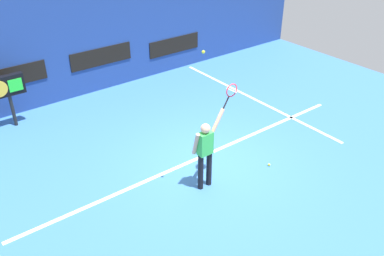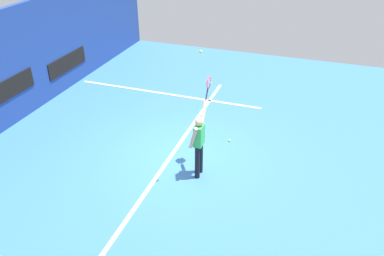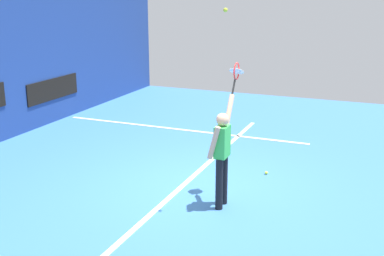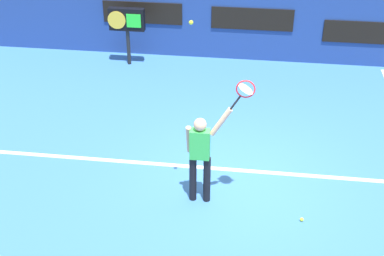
{
  "view_description": "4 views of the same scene",
  "coord_description": "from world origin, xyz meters",
  "views": [
    {
      "loc": [
        -5.61,
        -6.67,
        6.16
      ],
      "look_at": [
        -0.63,
        -0.14,
        1.35
      ],
      "focal_mm": 38.88,
      "sensor_mm": 36.0,
      "label": 1
    },
    {
      "loc": [
        -8.33,
        -3.14,
        6.15
      ],
      "look_at": [
        -0.33,
        -0.35,
        1.17
      ],
      "focal_mm": 36.29,
      "sensor_mm": 36.0,
      "label": 2
    },
    {
      "loc": [
        -8.16,
        -3.19,
        3.67
      ],
      "look_at": [
        -0.42,
        0.0,
        1.3
      ],
      "focal_mm": 45.67,
      "sensor_mm": 36.0,
      "label": 3
    },
    {
      "loc": [
        0.27,
        -8.43,
        6.23
      ],
      "look_at": [
        -0.86,
        -0.03,
        1.13
      ],
      "focal_mm": 51.14,
      "sensor_mm": 36.0,
      "label": 4
    }
  ],
  "objects": [
    {
      "name": "court_sideline",
      "position": [
        3.57,
        2.0,
        0.01
      ],
      "size": [
        0.1,
        7.0,
        0.01
      ],
      "primitive_type": "cube",
      "color": "white",
      "rests_on": "ground_plane"
    },
    {
      "name": "court_baseline",
      "position": [
        0.0,
        0.35,
        0.01
      ],
      "size": [
        10.0,
        0.1,
        0.01
      ],
      "primitive_type": "cube",
      "color": "white",
      "rests_on": "ground_plane"
    },
    {
      "name": "sponsor_banner_starboard",
      "position": [
        3.0,
        5.7,
        0.96
      ],
      "size": [
        2.2,
        0.03,
        0.6
      ],
      "primitive_type": "cube",
      "color": "black"
    },
    {
      "name": "spare_ball",
      "position": [
        1.18,
        -1.0,
        0.03
      ],
      "size": [
        0.07,
        0.07,
        0.07
      ],
      "primitive_type": "sphere",
      "color": "#CCE033",
      "rests_on": "ground_plane"
    },
    {
      "name": "tennis_racket",
      "position": [
        0.06,
        -0.65,
        2.26
      ],
      "size": [
        0.46,
        0.27,
        0.61
      ],
      "color": "black"
    },
    {
      "name": "sponsor_banner_center",
      "position": [
        0.0,
        5.7,
        1.19
      ],
      "size": [
        2.2,
        0.03,
        0.6
      ],
      "primitive_type": "cube",
      "color": "black"
    },
    {
      "name": "tennis_ball",
      "position": [
        -0.78,
        -0.71,
        3.38
      ],
      "size": [
        0.07,
        0.07,
        0.07
      ],
      "primitive_type": "sphere",
      "color": "#CCE033"
    },
    {
      "name": "ground_plane",
      "position": [
        0.0,
        0.0,
        0.0
      ],
      "size": [
        18.0,
        18.0,
        0.0
      ],
      "primitive_type": "plane",
      "color": "#3870B2"
    },
    {
      "name": "tennis_player",
      "position": [
        -0.63,
        -0.64,
        1.01
      ],
      "size": [
        0.78,
        0.31,
        1.93
      ],
      "color": "black",
      "rests_on": "ground_plane"
    },
    {
      "name": "back_wall",
      "position": [
        0.0,
        5.82,
        1.73
      ],
      "size": [
        18.0,
        0.2,
        3.47
      ],
      "primitive_type": "cube",
      "color": "navy",
      "rests_on": "ground_plane"
    }
  ]
}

